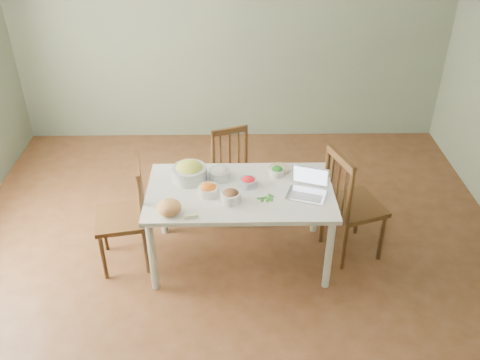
{
  "coord_description": "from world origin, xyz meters",
  "views": [
    {
      "loc": [
        0.0,
        -3.33,
        3.08
      ],
      "look_at": [
        0.06,
        0.18,
        0.81
      ],
      "focal_mm": 39.01,
      "sensor_mm": 36.0,
      "label": 1
    }
  ],
  "objects_px": {
    "chair_right": "(355,203)",
    "bowl_squash": "(190,171)",
    "chair_left": "(121,216)",
    "bread_boule": "(169,207)",
    "laptop": "(307,185)",
    "chair_far": "(235,176)",
    "dining_table": "(240,225)"
  },
  "relations": [
    {
      "from": "chair_left",
      "to": "bread_boule",
      "type": "bearing_deg",
      "value": 47.22
    },
    {
      "from": "laptop",
      "to": "bread_boule",
      "type": "bearing_deg",
      "value": -149.56
    },
    {
      "from": "chair_left",
      "to": "chair_right",
      "type": "bearing_deg",
      "value": 82.62
    },
    {
      "from": "bread_boule",
      "to": "bowl_squash",
      "type": "bearing_deg",
      "value": 75.48
    },
    {
      "from": "bread_boule",
      "to": "chair_right",
      "type": "bearing_deg",
      "value": 14.59
    },
    {
      "from": "chair_far",
      "to": "laptop",
      "type": "bearing_deg",
      "value": -71.29
    },
    {
      "from": "chair_far",
      "to": "dining_table",
      "type": "bearing_deg",
      "value": -105.56
    },
    {
      "from": "chair_far",
      "to": "chair_right",
      "type": "distance_m",
      "value": 1.17
    },
    {
      "from": "chair_far",
      "to": "bread_boule",
      "type": "bearing_deg",
      "value": -136.13
    },
    {
      "from": "bread_boule",
      "to": "laptop",
      "type": "distance_m",
      "value": 1.09
    },
    {
      "from": "chair_right",
      "to": "bread_boule",
      "type": "height_order",
      "value": "chair_right"
    },
    {
      "from": "laptop",
      "to": "chair_right",
      "type": "bearing_deg",
      "value": 39.49
    },
    {
      "from": "bread_boule",
      "to": "bowl_squash",
      "type": "height_order",
      "value": "bowl_squash"
    },
    {
      "from": "bread_boule",
      "to": "chair_left",
      "type": "bearing_deg",
      "value": 147.82
    },
    {
      "from": "chair_left",
      "to": "chair_right",
      "type": "height_order",
      "value": "chair_right"
    },
    {
      "from": "chair_far",
      "to": "chair_right",
      "type": "relative_size",
      "value": 0.85
    },
    {
      "from": "chair_left",
      "to": "chair_right",
      "type": "distance_m",
      "value": 1.98
    },
    {
      "from": "chair_far",
      "to": "chair_right",
      "type": "height_order",
      "value": "chair_right"
    },
    {
      "from": "chair_left",
      "to": "laptop",
      "type": "bearing_deg",
      "value": 77.09
    },
    {
      "from": "laptop",
      "to": "chair_left",
      "type": "bearing_deg",
      "value": -163.68
    },
    {
      "from": "chair_right",
      "to": "chair_far",
      "type": "bearing_deg",
      "value": 41.52
    },
    {
      "from": "bowl_squash",
      "to": "laptop",
      "type": "bearing_deg",
      "value": -14.91
    },
    {
      "from": "chair_far",
      "to": "bread_boule",
      "type": "height_order",
      "value": "chair_far"
    },
    {
      "from": "bread_boule",
      "to": "laptop",
      "type": "bearing_deg",
      "value": 11.82
    },
    {
      "from": "chair_left",
      "to": "bowl_squash",
      "type": "height_order",
      "value": "chair_left"
    },
    {
      "from": "dining_table",
      "to": "chair_right",
      "type": "distance_m",
      "value": 1.0
    },
    {
      "from": "bowl_squash",
      "to": "bread_boule",
      "type": "bearing_deg",
      "value": -104.52
    },
    {
      "from": "chair_left",
      "to": "laptop",
      "type": "distance_m",
      "value": 1.56
    },
    {
      "from": "bread_boule",
      "to": "laptop",
      "type": "height_order",
      "value": "laptop"
    },
    {
      "from": "laptop",
      "to": "dining_table",
      "type": "bearing_deg",
      "value": -170.76
    },
    {
      "from": "chair_right",
      "to": "bowl_squash",
      "type": "distance_m",
      "value": 1.43
    },
    {
      "from": "chair_far",
      "to": "bread_boule",
      "type": "distance_m",
      "value": 1.14
    }
  ]
}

